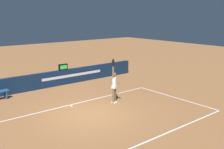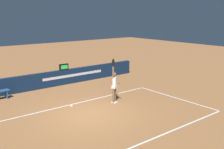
# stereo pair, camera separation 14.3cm
# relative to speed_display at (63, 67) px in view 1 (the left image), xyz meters

# --- Properties ---
(ground_plane) EXTENTS (60.00, 60.00, 0.00)m
(ground_plane) POSITION_rel_speed_display_xyz_m (-1.81, -5.51, -1.19)
(ground_plane) COLOR #9D653A
(court_lines) EXTENTS (10.67, 5.41, 0.00)m
(court_lines) POSITION_rel_speed_display_xyz_m (-1.81, -6.49, -1.19)
(court_lines) COLOR white
(court_lines) RESTS_ON ground
(back_wall) EXTENTS (15.11, 0.26, 0.99)m
(back_wall) POSITION_rel_speed_display_xyz_m (-1.81, 0.00, -0.69)
(back_wall) COLOR #0F2341
(back_wall) RESTS_ON ground
(speed_display) EXTENTS (0.62, 0.14, 0.40)m
(speed_display) POSITION_rel_speed_display_xyz_m (0.00, 0.00, 0.00)
(speed_display) COLOR black
(speed_display) RESTS_ON back_wall
(tennis_player) EXTENTS (0.49, 0.45, 2.39)m
(tennis_player) POSITION_rel_speed_display_xyz_m (0.25, -5.00, -0.20)
(tennis_player) COLOR brown
(tennis_player) RESTS_ON ground
(tennis_ball) EXTENTS (0.07, 0.07, 0.07)m
(tennis_ball) POSITION_rel_speed_display_xyz_m (0.36, -4.94, 1.07)
(tennis_ball) COLOR #CCD830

